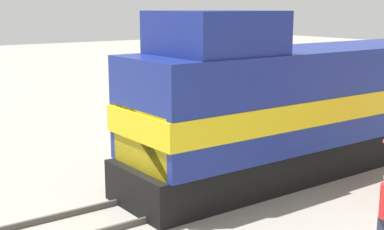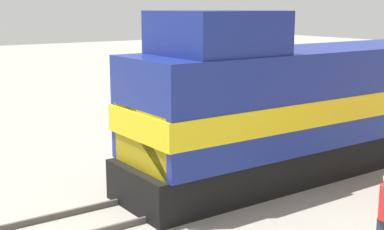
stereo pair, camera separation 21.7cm
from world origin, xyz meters
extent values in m
plane|color=gray|center=(0.00, 0.00, 0.00)|extent=(120.00, 120.00, 0.00)
cube|color=#4C4742|center=(-0.72, 0.00, 0.07)|extent=(0.08, 42.21, 0.15)
cube|color=#4C4742|center=(0.72, 0.00, 0.07)|extent=(0.08, 42.21, 0.15)
cube|color=black|center=(0.00, 2.42, 0.53)|extent=(2.68, 13.12, 1.06)
cube|color=navy|center=(0.00, 2.42, 2.43)|extent=(2.92, 12.59, 2.73)
cube|color=yellow|center=(0.00, 2.42, 2.16)|extent=(2.96, 12.72, 0.70)
cube|color=yellow|center=(0.00, -2.96, 1.81)|extent=(2.48, 1.84, 1.50)
cube|color=navy|center=(0.00, -1.51, 4.35)|extent=(2.74, 2.89, 1.12)
camera|label=1|loc=(10.93, -10.26, 5.03)|focal=50.00mm
camera|label=2|loc=(11.05, -10.09, 5.03)|focal=50.00mm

